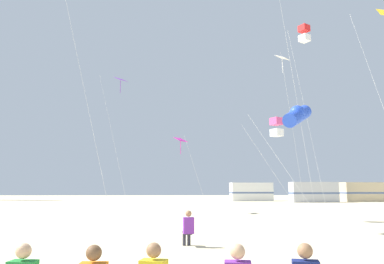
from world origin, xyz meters
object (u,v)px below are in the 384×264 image
kite_flyer_standing (188,227)px  kite_tube_blue (297,115)px  kite_diamond_white (283,65)px  kite_diamond_magenta (181,142)px  rv_van_white (251,192)px  rv_van_tan (364,192)px  kite_box_rainbow (277,127)px  rv_van_silver (313,192)px  kite_box_scarlet (304,34)px  kite_diamond_violet (120,85)px

kite_flyer_standing → kite_tube_blue: size_ratio=0.19×
kite_diamond_white → kite_diamond_magenta: bearing=157.7°
rv_van_white → rv_van_tan: bearing=-16.8°
kite_diamond_magenta → kite_diamond_white: size_ratio=0.50×
kite_flyer_standing → kite_diamond_white: bearing=-127.3°
kite_flyer_standing → kite_box_rainbow: (5.83, 9.54, 4.97)m
kite_diamond_white → rv_van_silver: kite_diamond_white is taller
kite_flyer_standing → kite_box_scarlet: 18.28m
rv_van_silver → rv_van_tan: same height
kite_flyer_standing → rv_van_tan: 49.63m
rv_van_white → kite_diamond_white: bearing=-100.4°
rv_van_tan → kite_diamond_white: bearing=-128.3°
rv_van_tan → kite_tube_blue: bearing=-123.4°
kite_tube_blue → kite_diamond_magenta: 13.33m
kite_box_rainbow → kite_diamond_white: bearing=66.7°
kite_box_scarlet → kite_tube_blue: bearing=-115.5°
kite_tube_blue → kite_diamond_magenta: size_ratio=1.03×
kite_diamond_violet → rv_van_white: bearing=58.4°
rv_van_silver → rv_van_tan: (8.33, 2.03, 0.00)m
kite_diamond_magenta → kite_box_rainbow: bearing=-54.8°
kite_flyer_standing → kite_box_scarlet: bearing=-135.6°
kite_tube_blue → kite_diamond_magenta: bearing=114.3°
kite_diamond_violet → kite_tube_blue: 17.17m
kite_flyer_standing → kite_diamond_magenta: bearing=-99.1°
kite_diamond_white → kite_diamond_violet: bearing=164.7°
kite_flyer_standing → kite_box_rainbow: kite_box_rainbow is taller
kite_diamond_magenta → rv_van_white: 30.16m
kite_tube_blue → rv_van_tan: kite_tube_blue is taller
kite_diamond_magenta → rv_van_silver: size_ratio=0.94×
kite_tube_blue → kite_diamond_white: kite_diamond_white is taller
kite_flyer_standing → rv_van_silver: 43.68m
kite_tube_blue → kite_diamond_magenta: kite_tube_blue is taller
kite_tube_blue → kite_diamond_white: 10.93m
kite_tube_blue → kite_diamond_white: bearing=76.2°
kite_box_rainbow → rv_van_white: (5.95, 35.49, -4.20)m
rv_van_tan → rv_van_white: bearing=164.5°
rv_van_white → rv_van_silver: bearing=-41.0°
kite_diamond_magenta → rv_van_silver: (19.15, 21.64, -4.24)m
kite_diamond_violet → kite_box_rainbow: 14.47m
kite_tube_blue → rv_van_white: (6.09, 39.68, -4.10)m
rv_van_white → rv_van_silver: (7.59, -5.89, 0.00)m
kite_diamond_white → rv_van_tan: 34.77m
rv_van_silver → rv_van_tan: bearing=13.9°
kite_tube_blue → rv_van_silver: size_ratio=0.96×
kite_diamond_white → rv_van_tan: bearing=53.6°
rv_van_tan → kite_box_scarlet: bearing=-124.5°
rv_van_silver → kite_diamond_white: bearing=-114.6°
kite_box_scarlet → rv_van_white: kite_box_scarlet is taller
rv_van_tan → kite_flyer_standing: bearing=-125.8°
kite_box_rainbow → kite_box_scarlet: 7.45m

